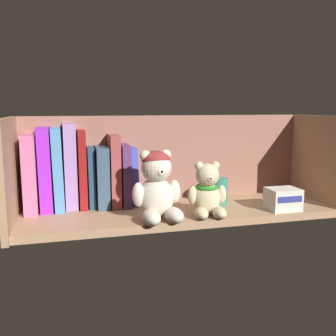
% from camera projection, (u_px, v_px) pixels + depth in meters
% --- Properties ---
extents(shelf_board, '(0.84, 0.25, 0.02)m').
position_uv_depth(shelf_board, '(180.00, 212.00, 1.04)').
color(shelf_board, '#A87F5B').
rests_on(shelf_board, ground).
extents(shelf_back_panel, '(0.86, 0.01, 0.27)m').
position_uv_depth(shelf_back_panel, '(168.00, 161.00, 1.14)').
color(shelf_back_panel, '#8B594A').
rests_on(shelf_back_panel, ground).
extents(shelf_side_panel_left, '(0.02, 0.27, 0.27)m').
position_uv_depth(shelf_side_panel_left, '(10.00, 174.00, 0.91)').
color(shelf_side_panel_left, '#A87F5B').
rests_on(shelf_side_panel_left, ground).
extents(shelf_side_panel_right, '(0.02, 0.27, 0.27)m').
position_uv_depth(shelf_side_panel_right, '(318.00, 161.00, 1.13)').
color(shelf_side_panel_right, '#A87F5B').
rests_on(shelf_side_panel_right, ground).
extents(book_0, '(0.03, 0.15, 0.21)m').
position_uv_depth(book_0, '(31.00, 172.00, 1.01)').
color(book_0, '#C45D8F').
rests_on(book_0, shelf_board).
extents(book_1, '(0.03, 0.12, 0.22)m').
position_uv_depth(book_1, '(46.00, 169.00, 1.02)').
color(book_1, purple).
rests_on(book_1, shelf_board).
extents(book_2, '(0.03, 0.13, 0.22)m').
position_uv_depth(book_2, '(58.00, 168.00, 1.03)').
color(book_2, '#4C86BC').
rests_on(book_2, shelf_board).
extents(book_3, '(0.03, 0.09, 0.23)m').
position_uv_depth(book_3, '(71.00, 166.00, 1.03)').
color(book_3, '#A174B6').
rests_on(book_3, shelf_board).
extents(book_4, '(0.02, 0.11, 0.21)m').
position_uv_depth(book_4, '(82.00, 169.00, 1.04)').
color(book_4, maroon).
rests_on(book_4, shelf_board).
extents(book_5, '(0.02, 0.09, 0.17)m').
position_uv_depth(book_5, '(91.00, 177.00, 1.05)').
color(book_5, navy).
rests_on(book_5, shelf_board).
extents(book_6, '(0.03, 0.13, 0.17)m').
position_uv_depth(book_6, '(102.00, 176.00, 1.06)').
color(book_6, '#344B61').
rests_on(book_6, shelf_board).
extents(book_7, '(0.03, 0.13, 0.20)m').
position_uv_depth(book_7, '(114.00, 170.00, 1.07)').
color(book_7, '#943E3E').
rests_on(book_7, shelf_board).
extents(book_8, '(0.02, 0.14, 0.17)m').
position_uv_depth(book_8, '(124.00, 174.00, 1.08)').
color(book_8, '#4D2B5C').
rests_on(book_8, shelf_board).
extents(book_9, '(0.02, 0.10, 0.16)m').
position_uv_depth(book_9, '(133.00, 176.00, 1.08)').
color(book_9, '#4146BC').
rests_on(book_9, shelf_board).
extents(teddy_bear_larger, '(0.13, 0.13, 0.17)m').
position_uv_depth(teddy_bear_larger, '(157.00, 187.00, 0.93)').
color(teddy_bear_larger, beige).
rests_on(teddy_bear_larger, shelf_board).
extents(teddy_bear_smaller, '(0.10, 0.10, 0.14)m').
position_uv_depth(teddy_bear_smaller, '(207.00, 193.00, 0.96)').
color(teddy_bear_smaller, beige).
rests_on(teddy_bear_smaller, shelf_board).
extents(pillar_candle, '(0.05, 0.05, 0.08)m').
position_uv_depth(pillar_candle, '(219.00, 191.00, 1.08)').
color(pillar_candle, '#2D7A66').
rests_on(pillar_candle, shelf_board).
extents(small_product_box, '(0.08, 0.07, 0.06)m').
position_uv_depth(small_product_box, '(283.00, 199.00, 1.02)').
color(small_product_box, silver).
rests_on(small_product_box, shelf_board).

